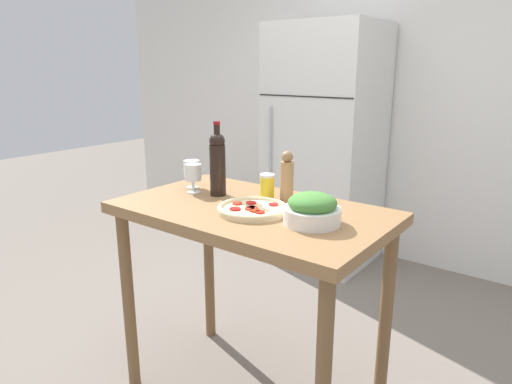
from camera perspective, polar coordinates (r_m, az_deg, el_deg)
wall_back at (r=3.74m, az=19.61°, el=10.85°), size 6.40×0.06×2.60m
refrigerator at (r=3.65m, az=8.56°, el=5.57°), size 0.78×0.70×1.86m
prep_counter at (r=1.99m, az=-0.59°, el=-5.59°), size 1.16×0.68×0.96m
wine_bottle at (r=2.10m, az=-4.83°, el=3.71°), size 0.07×0.07×0.34m
wine_glass_near at (r=2.17m, az=-7.85°, el=2.27°), size 0.08×0.08×0.14m
wine_glass_far at (r=2.26m, az=-8.04°, el=2.88°), size 0.08×0.08×0.14m
pepper_mill at (r=1.98m, az=3.88°, el=1.69°), size 0.06×0.06×0.23m
salad_bowl at (r=1.74m, az=7.04°, el=-2.21°), size 0.22×0.22×0.12m
homemade_pizza at (r=1.88m, az=-0.42°, el=-2.12°), size 0.29×0.29×0.03m
salt_canister at (r=2.05m, az=1.40°, el=0.68°), size 0.07×0.07×0.12m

